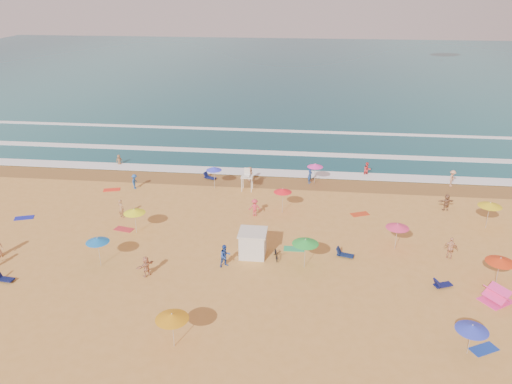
# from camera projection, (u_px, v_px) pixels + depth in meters

# --- Properties ---
(ground) EXTENTS (220.00, 220.00, 0.00)m
(ground) POSITION_uv_depth(u_px,v_px,m) (243.00, 235.00, 43.19)
(ground) COLOR gold
(ground) RESTS_ON ground
(ocean) EXTENTS (220.00, 140.00, 0.18)m
(ocean) POSITION_uv_depth(u_px,v_px,m) (290.00, 71.00, 119.88)
(ocean) COLOR #0C4756
(ocean) RESTS_ON ground
(wet_sand) EXTENTS (220.00, 220.00, 0.00)m
(wet_sand) POSITION_uv_depth(u_px,v_px,m) (258.00, 181.00, 54.60)
(wet_sand) COLOR olive
(wet_sand) RESTS_ON ground
(surf_foam) EXTENTS (200.00, 18.70, 0.05)m
(surf_foam) POSITION_uv_depth(u_px,v_px,m) (266.00, 154.00, 62.61)
(surf_foam) COLOR white
(surf_foam) RESTS_ON ground
(cabana) EXTENTS (2.00, 2.00, 2.00)m
(cabana) POSITION_uv_depth(u_px,v_px,m) (253.00, 244.00, 39.64)
(cabana) COLOR silver
(cabana) RESTS_ON ground
(cabana_roof) EXTENTS (2.20, 2.20, 0.12)m
(cabana_roof) POSITION_uv_depth(u_px,v_px,m) (253.00, 232.00, 39.22)
(cabana_roof) COLOR silver
(cabana_roof) RESTS_ON cabana
(bicycle) EXTENTS (0.86, 1.69, 0.85)m
(bicycle) POSITION_uv_depth(u_px,v_px,m) (276.00, 254.00, 39.39)
(bicycle) COLOR black
(bicycle) RESTS_ON ground
(lifeguard_stand) EXTENTS (1.20, 1.20, 2.10)m
(lifeguard_stand) POSITION_uv_depth(u_px,v_px,m) (247.00, 181.00, 51.87)
(lifeguard_stand) COLOR white
(lifeguard_stand) RESTS_ON ground
(beach_umbrellas) EXTENTS (57.17, 32.10, 0.76)m
(beach_umbrellas) POSITION_uv_depth(u_px,v_px,m) (263.00, 233.00, 38.91)
(beach_umbrellas) COLOR #1A2AE3
(beach_umbrellas) RESTS_ON ground
(loungers) EXTENTS (53.38, 25.77, 0.34)m
(loungers) POSITION_uv_depth(u_px,v_px,m) (324.00, 256.00, 39.53)
(loungers) COLOR #0D1A45
(loungers) RESTS_ON ground
(towels) EXTENTS (48.84, 22.53, 0.03)m
(towels) POSITION_uv_depth(u_px,v_px,m) (234.00, 250.00, 40.70)
(towels) COLOR #C54C18
(towels) RESTS_ON ground
(beachgoers) EXTENTS (40.56, 24.25, 2.15)m
(beachgoers) POSITION_uv_depth(u_px,v_px,m) (264.00, 206.00, 46.72)
(beachgoers) COLOR #DE3749
(beachgoers) RESTS_ON ground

